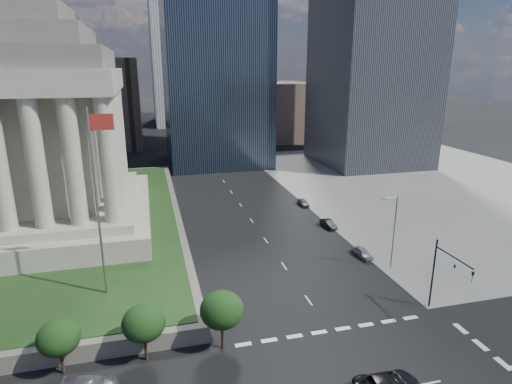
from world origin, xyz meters
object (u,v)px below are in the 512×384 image
object	(u,v)px
parked_sedan_near	(363,253)
parked_sedan_far	(303,203)
street_lamp_north	(393,228)
pickup_truck	(388,384)
flagpole	(98,194)
traffic_signal_ne	(445,271)
war_memorial	(17,97)
parked_sedan_mid	(329,224)

from	to	relation	value
parked_sedan_near	parked_sedan_far	world-z (taller)	parked_sedan_near
parked_sedan_near	parked_sedan_far	size ratio (longest dim) A/B	1.04
street_lamp_north	pickup_truck	distance (m)	23.96
flagpole	traffic_signal_ne	bearing A→B (deg)	-16.71
traffic_signal_ne	parked_sedan_far	xyz separation A→B (m)	(-1.00, 38.89, -4.63)
parked_sedan_far	flagpole	bearing A→B (deg)	-140.69
pickup_truck	parked_sedan_near	xyz separation A→B (m)	(10.46, 23.96, -0.12)
traffic_signal_ne	street_lamp_north	xyz separation A→B (m)	(0.83, 11.30, 0.41)
street_lamp_north	parked_sedan_far	xyz separation A→B (m)	(-1.83, 27.58, -5.04)
war_memorial	parked_sedan_mid	distance (m)	50.55
flagpole	pickup_truck	world-z (taller)	flagpole
traffic_signal_ne	pickup_truck	size ratio (longest dim) A/B	1.45
parked_sedan_near	street_lamp_north	bearing A→B (deg)	-70.33
war_memorial	street_lamp_north	distance (m)	54.92
traffic_signal_ne	parked_sedan_mid	bearing A→B (deg)	92.12
flagpole	traffic_signal_ne	world-z (taller)	flagpole
traffic_signal_ne	parked_sedan_near	size ratio (longest dim) A/B	2.12
pickup_truck	parked_sedan_near	world-z (taller)	pickup_truck
traffic_signal_ne	pickup_truck	world-z (taller)	traffic_signal_ne
war_memorial	flagpole	distance (m)	28.16
traffic_signal_ne	parked_sedan_far	size ratio (longest dim) A/B	2.20
flagpole	pickup_truck	size ratio (longest dim) A/B	3.62
flagpole	parked_sedan_near	xyz separation A→B (m)	(33.33, 4.98, -12.47)
traffic_signal_ne	parked_sedan_near	distance (m)	15.99
pickup_truck	parked_sedan_far	xyz separation A→B (m)	(10.46, 47.56, -0.15)
war_memorial	parked_sedan_far	world-z (taller)	war_memorial
street_lamp_north	parked_sedan_far	size ratio (longest dim) A/B	2.75
war_memorial	traffic_signal_ne	bearing A→B (deg)	-36.42
war_memorial	pickup_truck	bearing A→B (deg)	-50.81
traffic_signal_ne	pickup_truck	bearing A→B (deg)	-142.87
flagpole	parked_sedan_mid	bearing A→B (deg)	26.59
flagpole	parked_sedan_mid	distance (m)	39.31
parked_sedan_mid	parked_sedan_far	size ratio (longest dim) A/B	1.05
war_memorial	parked_sedan_mid	xyz separation A→B (m)	(45.50, -7.32, -20.77)
pickup_truck	flagpole	bearing A→B (deg)	51.89
street_lamp_north	parked_sedan_mid	xyz separation A→B (m)	(-1.83, 15.68, -5.04)
war_memorial	parked_sedan_near	distance (m)	53.51
flagpole	parked_sedan_near	distance (m)	35.93
street_lamp_north	pickup_truck	xyz separation A→B (m)	(-12.29, -19.98, -4.89)
flagpole	parked_sedan_far	size ratio (longest dim) A/B	5.50
parked_sedan_near	parked_sedan_mid	bearing A→B (deg)	84.99
pickup_truck	parked_sedan_near	size ratio (longest dim) A/B	1.46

